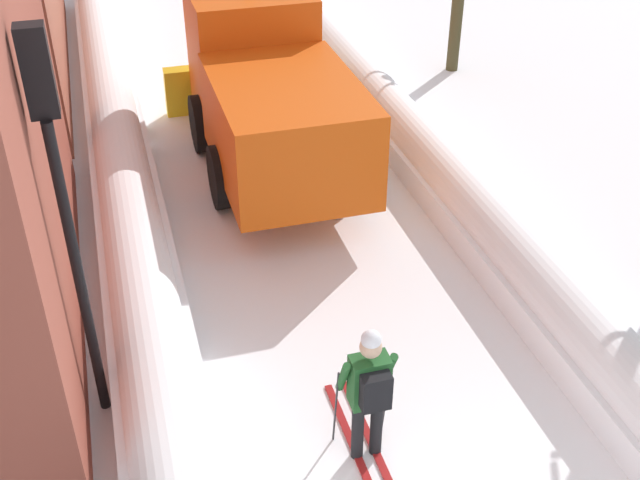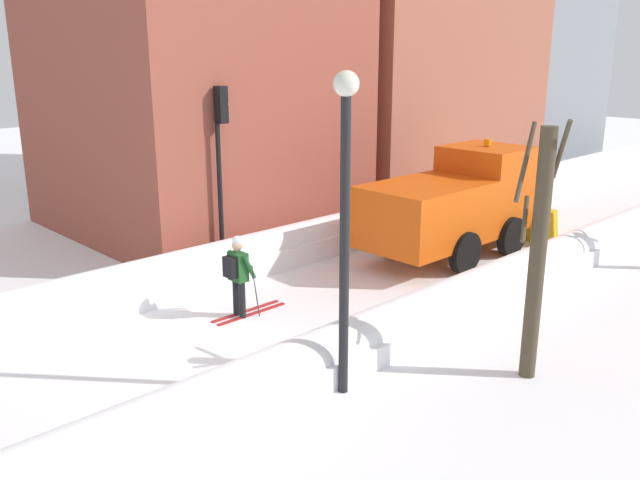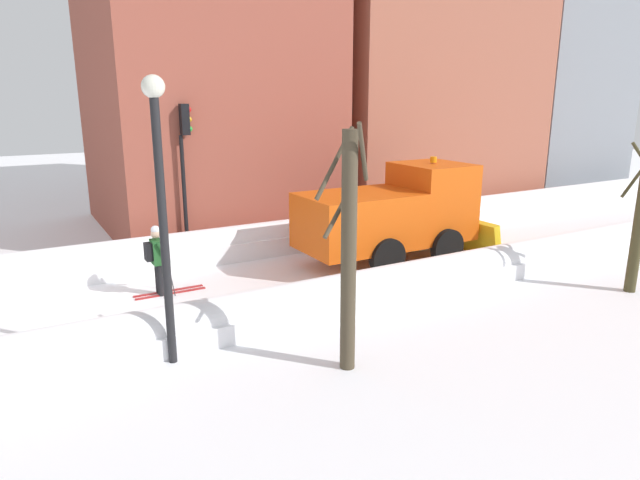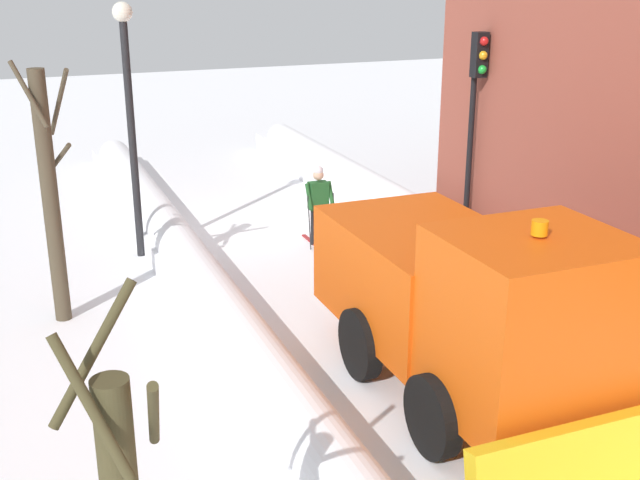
{
  "view_description": "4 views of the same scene",
  "coord_description": "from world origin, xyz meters",
  "px_view_note": "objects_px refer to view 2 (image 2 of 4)",
  "views": [
    {
      "loc": [
        -2.75,
        -4.05,
        7.0
      ],
      "look_at": [
        -0.44,
        3.95,
        1.49
      ],
      "focal_mm": 44.22,
      "sensor_mm": 36.0,
      "label": 1
    },
    {
      "loc": [
        10.45,
        -6.36,
        5.62
      ],
      "look_at": [
        -0.8,
        4.38,
        1.13
      ],
      "focal_mm": 37.81,
      "sensor_mm": 36.0,
      "label": 2
    },
    {
      "loc": [
        13.17,
        -1.41,
        4.96
      ],
      "look_at": [
        0.0,
        6.13,
        0.99
      ],
      "focal_mm": 31.33,
      "sensor_mm": 36.0,
      "label": 3
    },
    {
      "loc": [
        5.75,
        17.48,
        5.97
      ],
      "look_at": [
        0.71,
        4.92,
        1.28
      ],
      "focal_mm": 44.74,
      "sensor_mm": 36.0,
      "label": 4
    }
  ],
  "objects_px": {
    "street_lamp": "(345,198)",
    "plow_truck": "(456,203)",
    "skier": "(238,272)",
    "traffic_light_pole": "(221,144)",
    "bare_tree_near": "(537,252)"
  },
  "relations": [
    {
      "from": "skier",
      "to": "bare_tree_near",
      "type": "distance_m",
      "value": 6.18
    },
    {
      "from": "skier",
      "to": "street_lamp",
      "type": "xyz_separation_m",
      "value": [
        3.85,
        -0.72,
        2.34
      ]
    },
    {
      "from": "traffic_light_pole",
      "to": "street_lamp",
      "type": "relative_size",
      "value": 0.89
    },
    {
      "from": "skier",
      "to": "street_lamp",
      "type": "distance_m",
      "value": 4.56
    },
    {
      "from": "plow_truck",
      "to": "traffic_light_pole",
      "type": "height_order",
      "value": "traffic_light_pole"
    },
    {
      "from": "plow_truck",
      "to": "traffic_light_pole",
      "type": "distance_m",
      "value": 6.56
    },
    {
      "from": "skier",
      "to": "traffic_light_pole",
      "type": "xyz_separation_m",
      "value": [
        -2.82,
        1.7,
        2.27
      ]
    },
    {
      "from": "plow_truck",
      "to": "bare_tree_near",
      "type": "height_order",
      "value": "bare_tree_near"
    },
    {
      "from": "skier",
      "to": "traffic_light_pole",
      "type": "bearing_deg",
      "value": 148.88
    },
    {
      "from": "skier",
      "to": "traffic_light_pole",
      "type": "height_order",
      "value": "traffic_light_pole"
    },
    {
      "from": "street_lamp",
      "to": "plow_truck",
      "type": "bearing_deg",
      "value": 113.08
    },
    {
      "from": "street_lamp",
      "to": "bare_tree_near",
      "type": "xyz_separation_m",
      "value": [
        1.84,
        2.77,
        -1.05
      ]
    },
    {
      "from": "skier",
      "to": "street_lamp",
      "type": "height_order",
      "value": "street_lamp"
    },
    {
      "from": "plow_truck",
      "to": "skier",
      "type": "distance_m",
      "value": 7.08
    },
    {
      "from": "plow_truck",
      "to": "skier",
      "type": "relative_size",
      "value": 3.31
    }
  ]
}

